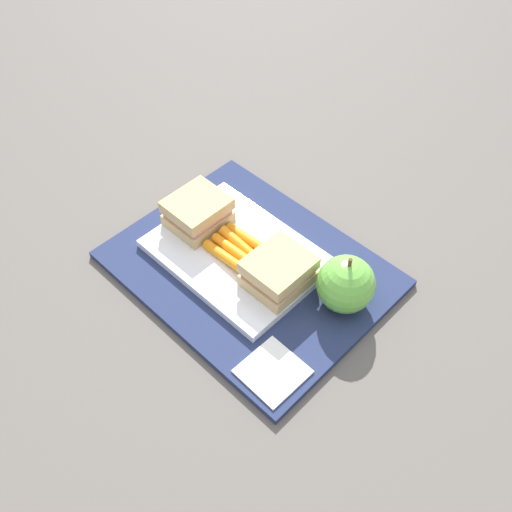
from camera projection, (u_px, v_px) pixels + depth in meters
name	position (u px, v px, depth m)	size (l,w,h in m)	color
ground_plane	(250.00, 271.00, 0.80)	(2.40, 2.40, 0.00)	#56514C
lunchbag_mat	(250.00, 269.00, 0.79)	(0.36, 0.28, 0.01)	navy
food_tray	(237.00, 254.00, 0.80)	(0.23, 0.17, 0.01)	white
sandwich_half_left	(198.00, 212.00, 0.81)	(0.07, 0.08, 0.04)	tan
sandwich_half_right	(278.00, 272.00, 0.74)	(0.07, 0.08, 0.04)	tan
carrot_sticks_bundle	(237.00, 248.00, 0.79)	(0.08, 0.06, 0.02)	orange
apple	(346.00, 284.00, 0.72)	(0.08, 0.08, 0.09)	#66B742
paper_napkin	(273.00, 371.00, 0.68)	(0.07, 0.07, 0.00)	white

